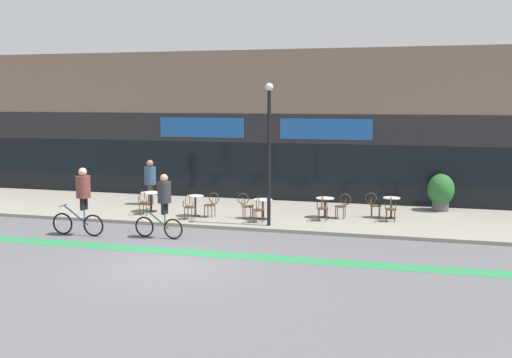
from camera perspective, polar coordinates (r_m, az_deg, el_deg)
The scene contains 23 objects.
ground_plane at distance 16.05m, azimuth -8.34°, elevation -8.17°, with size 120.00×120.00×0.00m, color #5B5B60.
sidewalk_slab at distance 22.70m, azimuth -1.14°, elevation -3.22°, with size 40.00×5.50×0.12m, color gray.
storefront_facade at distance 26.88m, azimuth 1.62°, elevation 5.13°, with size 40.00×4.06×6.34m.
bike_lane_stripe at distance 17.31m, azimuth -6.50°, elevation -6.94°, with size 36.00×0.70×0.01m, color #2D844C.
bistro_table_0 at distance 22.81m, azimuth -9.97°, elevation -1.77°, with size 0.77×0.77×0.74m.
bistro_table_1 at distance 21.73m, azimuth -5.80°, elevation -2.17°, with size 0.62×0.62×0.76m.
bistro_table_2 at distance 21.09m, azimuth 0.65°, elevation -2.50°, with size 0.68×0.68×0.71m.
bistro_table_3 at distance 21.51m, azimuth 6.59°, elevation -2.35°, with size 0.64×0.64×0.72m.
bistro_table_4 at distance 21.76m, azimuth 12.78°, elevation -2.32°, with size 0.61×0.61×0.75m.
cafe_chair_0_near at distance 22.26m, azimuth -10.65°, elevation -2.06°, with size 0.42×0.58×0.90m.
cafe_chair_1_near at distance 21.16m, azimuth -6.41°, elevation -2.49°, with size 0.42×0.59×0.90m.
cafe_chair_1_side at distance 21.51m, azimuth -4.25°, elevation -2.29°, with size 0.59×0.44×0.90m.
cafe_chair_2_near at distance 20.49m, azimuth 0.22°, elevation -2.77°, with size 0.40×0.58×0.90m.
cafe_chair_2_side at distance 21.25m, azimuth -0.99°, elevation -2.39°, with size 0.58×0.41×0.90m.
cafe_chair_3_near at distance 20.90m, azimuth 6.35°, elevation -2.61°, with size 0.40×0.57×0.90m.
cafe_chair_3_side at distance 21.42m, azimuth 8.25°, elevation -2.39°, with size 0.59×0.44×0.90m.
cafe_chair_4_near at distance 21.15m, azimuth 12.71°, elevation -2.63°, with size 0.41×0.58×0.90m.
cafe_chair_4_side at distance 21.79m, azimuth 11.13°, elevation -2.28°, with size 0.58×0.41×0.90m.
planter_pot at distance 23.68m, azimuth 17.19°, elevation -1.13°, with size 0.99×0.99×1.41m.
lamp_post at distance 19.76m, azimuth 1.25°, elevation 3.40°, with size 0.26×0.26×4.74m.
cyclist_0 at distance 19.76m, azimuth -16.25°, elevation -1.61°, with size 1.81×0.48×2.19m.
cyclist_1 at distance 18.85m, azimuth -8.86°, elevation -2.09°, with size 1.66×0.51×2.04m.
pedestrian_near_end at distance 24.23m, azimuth -10.04°, elevation 0.07°, with size 0.54×0.54×1.81m.
Camera 1 is at (6.14, -14.17, 4.38)m, focal length 42.00 mm.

